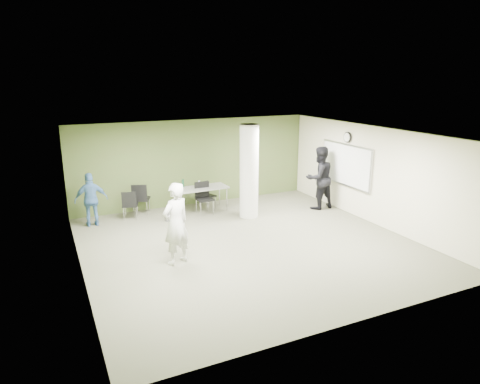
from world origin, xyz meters
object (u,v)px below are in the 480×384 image
chair_back_left (130,203)px  man_black (319,178)px  woman_white (176,224)px  folding_table (201,189)px  man_blue (91,200)px

chair_back_left → man_black: man_black is taller
woman_white → man_black: bearing=178.8°
folding_table → chair_back_left: folding_table is taller
man_blue → folding_table: bearing=179.7°
folding_table → woman_white: woman_white is taller
folding_table → man_black: size_ratio=0.83×
folding_table → man_blue: bearing=177.3°
man_blue → woman_white: bearing=113.3°
folding_table → chair_back_left: bearing=174.3°
man_blue → chair_back_left: bearing=-174.2°
folding_table → chair_back_left: 2.19m
chair_back_left → woman_white: woman_white is taller
woman_white → man_black: (5.37, 2.13, 0.06)m
chair_back_left → man_blue: size_ratio=0.57×
chair_back_left → man_black: (5.73, -1.44, 0.50)m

